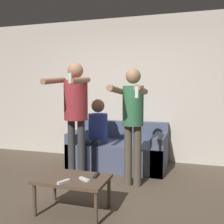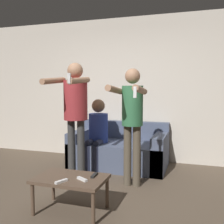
% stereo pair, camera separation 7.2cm
% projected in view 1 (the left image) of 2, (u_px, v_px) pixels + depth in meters
% --- Properties ---
extents(ground_plane, '(14.00, 14.00, 0.00)m').
position_uv_depth(ground_plane, '(80.00, 205.00, 3.10)').
color(ground_plane, brown).
extents(wall_back, '(6.40, 0.06, 2.70)m').
position_uv_depth(wall_back, '(125.00, 89.00, 5.04)').
color(wall_back, beige).
rests_on(wall_back, ground_plane).
extents(couch, '(1.64, 0.95, 0.75)m').
position_uv_depth(couch, '(119.00, 151.00, 4.64)').
color(couch, '#4C5670').
rests_on(couch, ground_plane).
extents(person_standing_left, '(0.47, 0.77, 1.74)m').
position_uv_depth(person_standing_left, '(75.00, 106.00, 3.84)').
color(person_standing_left, '#383838').
rests_on(person_standing_left, ground_plane).
extents(person_standing_right, '(0.41, 0.73, 1.64)m').
position_uv_depth(person_standing_right, '(133.00, 114.00, 3.60)').
color(person_standing_right, brown).
rests_on(person_standing_right, ground_plane).
extents(person_seated, '(0.33, 0.54, 1.19)m').
position_uv_depth(person_seated, '(97.00, 130.00, 4.49)').
color(person_seated, '#282D47').
rests_on(person_seated, ground_plane).
extents(coffee_table, '(0.78, 0.51, 0.39)m').
position_uv_depth(coffee_table, '(73.00, 181.00, 2.89)').
color(coffee_table, brown).
rests_on(coffee_table, ground_plane).
extents(remote_near, '(0.09, 0.15, 0.02)m').
position_uv_depth(remote_near, '(64.00, 182.00, 2.72)').
color(remote_near, white).
rests_on(remote_near, coffee_table).
extents(remote_mid, '(0.15, 0.11, 0.02)m').
position_uv_depth(remote_mid, '(84.00, 179.00, 2.79)').
color(remote_mid, white).
rests_on(remote_mid, coffee_table).
extents(remote_far, '(0.04, 0.15, 0.02)m').
position_uv_depth(remote_far, '(96.00, 175.00, 2.92)').
color(remote_far, black).
rests_on(remote_far, coffee_table).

